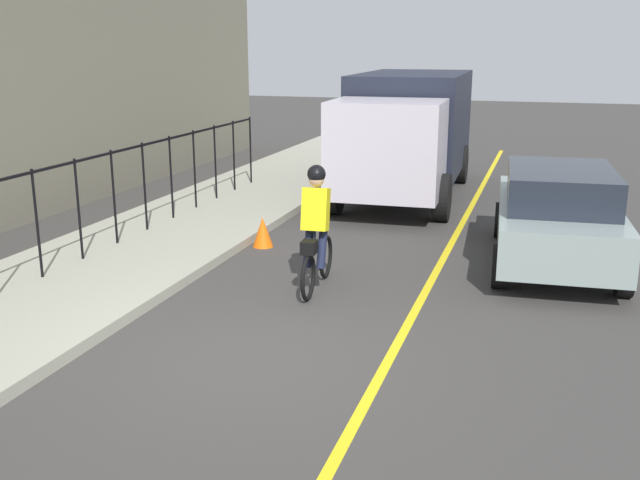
{
  "coord_description": "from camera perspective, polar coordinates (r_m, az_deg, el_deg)",
  "views": [
    {
      "loc": [
        -7.04,
        -3.16,
        3.46
      ],
      "look_at": [
        1.69,
        -0.41,
        1.0
      ],
      "focal_mm": 41.19,
      "sensor_mm": 36.0,
      "label": 1
    }
  ],
  "objects": [
    {
      "name": "box_truck_background",
      "position": [
        17.29,
        6.81,
        8.6
      ],
      "size": [
        6.79,
        2.73,
        2.78
      ],
      "rotation": [
        0.0,
        0.0,
        3.18
      ],
      "color": "#1C202E",
      "rests_on": "ground"
    },
    {
      "name": "ground_plane",
      "position": [
        8.46,
        -6.16,
        -9.2
      ],
      "size": [
        80.0,
        80.0,
        0.0
      ],
      "primitive_type": "plane",
      "color": "#3A3835"
    },
    {
      "name": "lane_line_centre",
      "position": [
        8.0,
        4.6,
        -10.63
      ],
      "size": [
        36.0,
        0.12,
        0.01
      ],
      "primitive_type": "cube",
      "color": "yellow",
      "rests_on": "ground"
    },
    {
      "name": "cyclist_lead",
      "position": [
        10.4,
        -0.31,
        0.86
      ],
      "size": [
        1.71,
        0.38,
        1.83
      ],
      "rotation": [
        0.0,
        0.0,
        0.06
      ],
      "color": "black",
      "rests_on": "ground"
    },
    {
      "name": "iron_fence",
      "position": [
        10.87,
        -22.86,
        1.99
      ],
      "size": [
        16.83,
        0.04,
        1.6
      ],
      "color": "black",
      "rests_on": "sidewalk"
    },
    {
      "name": "patrol_sedan",
      "position": [
        12.3,
        17.95,
        1.94
      ],
      "size": [
        4.51,
        2.16,
        1.58
      ],
      "rotation": [
        0.0,
        0.0,
        0.07
      ],
      "color": "gray",
      "rests_on": "ground"
    },
    {
      "name": "traffic_cone_near",
      "position": [
        12.87,
        -4.47,
        0.63
      ],
      "size": [
        0.36,
        0.36,
        0.53
      ],
      "primitive_type": "cone",
      "color": "#FD630E",
      "rests_on": "ground"
    }
  ]
}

